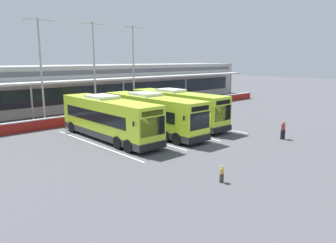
{
  "coord_description": "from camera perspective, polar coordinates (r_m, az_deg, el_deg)",
  "views": [
    {
      "loc": [
        -19.35,
        -16.6,
        6.9
      ],
      "look_at": [
        -0.81,
        3.0,
        1.6
      ],
      "focal_mm": 34.1,
      "sensor_mm": 36.0,
      "label": 1
    }
  ],
  "objects": [
    {
      "name": "ground_plane",
      "position": [
        26.41,
        5.77,
        -4.09
      ],
      "size": [
        200.0,
        200.0,
        0.0
      ],
      "primitive_type": "plane",
      "color": "#4C4C51"
    },
    {
      "name": "red_barrier_wall",
      "position": [
        37.18,
        -11.35,
        1.07
      ],
      "size": [
        60.0,
        0.4,
        1.1
      ],
      "color": "maroon",
      "rests_on": "ground"
    },
    {
      "name": "lamp_post_centre",
      "position": [
        38.33,
        -13.06,
        9.92
      ],
      "size": [
        3.24,
        0.28,
        11.0
      ],
      "color": "#9E9EA3",
      "rests_on": "ground"
    },
    {
      "name": "pedestrian_in_dark_coat",
      "position": [
        29.51,
        19.89,
        -1.34
      ],
      "size": [
        0.54,
        0.3,
        1.62
      ],
      "color": "black",
      "rests_on": "ground"
    },
    {
      "name": "terminal_building",
      "position": [
        47.78,
        -19.47,
        5.81
      ],
      "size": [
        70.0,
        13.0,
        6.0
      ],
      "color": "#B7B7B2",
      "rests_on": "ground"
    },
    {
      "name": "bay_stripe_centre",
      "position": [
        34.88,
        5.1,
        -0.34
      ],
      "size": [
        0.14,
        13.0,
        0.01
      ],
      "primitive_type": "cube",
      "color": "silver",
      "rests_on": "ground"
    },
    {
      "name": "bay_stripe_far_west",
      "position": [
        26.99,
        -12.98,
        -3.98
      ],
      "size": [
        0.14,
        13.0,
        0.01
      ],
      "primitive_type": "cube",
      "color": "silver",
      "rests_on": "ground"
    },
    {
      "name": "coach_bus_centre",
      "position": [
        33.42,
        1.6,
        2.31
      ],
      "size": [
        3.04,
        12.19,
        3.78
      ],
      "color": "#B7DB2D",
      "rests_on": "ground"
    },
    {
      "name": "bay_stripe_mid_west",
      "position": [
        31.91,
        0.09,
        -1.37
      ],
      "size": [
        0.14,
        13.0,
        0.01
      ],
      "primitive_type": "cube",
      "color": "silver",
      "rests_on": "ground"
    },
    {
      "name": "bay_stripe_west",
      "position": [
        29.26,
        -5.89,
        -2.58
      ],
      "size": [
        0.14,
        13.0,
        0.01
      ],
      "primitive_type": "cube",
      "color": "silver",
      "rests_on": "ground"
    },
    {
      "name": "coach_bus_leftmost",
      "position": [
        28.11,
        -10.6,
        0.44
      ],
      "size": [
        3.04,
        12.19,
        3.78
      ],
      "color": "#B7DB2D",
      "rests_on": "ground"
    },
    {
      "name": "lamp_post_east",
      "position": [
        41.78,
        -6.21,
        10.21
      ],
      "size": [
        3.24,
        0.28,
        11.0
      ],
      "color": "#9E9EA3",
      "rests_on": "ground"
    },
    {
      "name": "pedestrian_child",
      "position": [
        18.53,
        9.59,
        -9.12
      ],
      "size": [
        0.33,
        0.18,
        1.0
      ],
      "color": "#4C4238",
      "rests_on": "ground"
    },
    {
      "name": "coach_bus_left_centre",
      "position": [
        29.87,
        -2.9,
        1.24
      ],
      "size": [
        3.04,
        12.19,
        3.78
      ],
      "color": "#B7DB2D",
      "rests_on": "ground"
    },
    {
      "name": "lamp_post_west",
      "position": [
        36.03,
        -21.78,
        9.36
      ],
      "size": [
        3.24,
        0.28,
        11.0
      ],
      "color": "#9E9EA3",
      "rests_on": "ground"
    }
  ]
}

